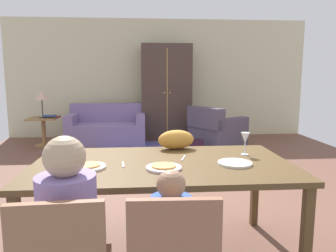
{
  "coord_description": "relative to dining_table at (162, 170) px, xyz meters",
  "views": [
    {
      "loc": [
        -0.37,
        -3.54,
        1.39
      ],
      "look_at": [
        -0.09,
        -0.01,
        0.85
      ],
      "focal_mm": 34.33,
      "sensor_mm": 36.0,
      "label": 1
    }
  ],
  "objects": [
    {
      "name": "armchair",
      "position": [
        1.29,
        3.82,
        -0.38
      ],
      "size": [
        1.18,
        1.18,
        0.82
      ],
      "color": "#4C4353",
      "rests_on": "ground_plane"
    },
    {
      "name": "back_wall",
      "position": [
        0.23,
        5.27,
        0.65
      ],
      "size": [
        6.92,
        0.1,
        2.7
      ],
      "primitive_type": "cube",
      "color": "beige",
      "rests_on": "ground_plane"
    },
    {
      "name": "handbag",
      "position": [
        0.79,
        3.35,
        -0.57
      ],
      "size": [
        0.32,
        0.16,
        0.26
      ],
      "primitive_type": "cube",
      "color": "#2F1625",
      "rests_on": "ground_plane"
    },
    {
      "name": "armoire",
      "position": [
        0.39,
        4.88,
        0.35
      ],
      "size": [
        1.1,
        0.59,
        2.1
      ],
      "color": "#433129",
      "rests_on": "ground_plane"
    },
    {
      "name": "table_lamp",
      "position": [
        -2.15,
        4.25,
        0.31
      ],
      "size": [
        0.26,
        0.26,
        0.54
      ],
      "color": "#4A3C3C",
      "rests_on": "side_table"
    },
    {
      "name": "fork",
      "position": [
        -0.29,
        -0.05,
        0.07
      ],
      "size": [
        0.03,
        0.15,
        0.01
      ],
      "primitive_type": "cube",
      "rotation": [
        0.0,
        0.0,
        0.08
      ],
      "color": "silver",
      "rests_on": "dining_table"
    },
    {
      "name": "ground_plane",
      "position": [
        0.23,
        1.91,
        -0.71
      ],
      "size": [
        6.92,
        6.61,
        0.02
      ],
      "primitive_type": "cube",
      "color": "brown"
    },
    {
      "name": "book_upper",
      "position": [
        -2.0,
        4.21,
        -0.08
      ],
      "size": [
        0.22,
        0.16,
        0.03
      ],
      "primitive_type": "cube",
      "color": "navy",
      "rests_on": "book_lower"
    },
    {
      "name": "area_rug",
      "position": [
        0.23,
        3.65,
        -0.69
      ],
      "size": [
        2.6,
        1.8,
        0.01
      ],
      "primitive_type": "cube",
      "color": "#534F90",
      "rests_on": "ground_plane"
    },
    {
      "name": "book_lower",
      "position": [
        -1.94,
        4.29,
        -0.1
      ],
      "size": [
        0.22,
        0.16,
        0.03
      ],
      "primitive_type": "cube",
      "color": "brown",
      "rests_on": "side_table"
    },
    {
      "name": "cat",
      "position": [
        0.15,
        0.44,
        0.15
      ],
      "size": [
        0.34,
        0.2,
        0.17
      ],
      "primitive_type": "ellipsoid",
      "rotation": [
        0.0,
        0.0,
        0.13
      ],
      "color": "gold",
      "rests_on": "dining_table"
    },
    {
      "name": "pizza_near_child",
      "position": [
        0.0,
        -0.18,
        0.09
      ],
      "size": [
        0.17,
        0.17,
        0.01
      ],
      "primitive_type": "cylinder",
      "color": "gold",
      "rests_on": "plate_near_child"
    },
    {
      "name": "knife",
      "position": [
        0.17,
        0.1,
        0.07
      ],
      "size": [
        0.06,
        0.17,
        0.01
      ],
      "primitive_type": "cube",
      "rotation": [
        0.0,
        0.0,
        -0.29
      ],
      "color": "silver",
      "rests_on": "dining_table"
    },
    {
      "name": "person_man",
      "position": [
        -0.53,
        -0.72,
        -0.18
      ],
      "size": [
        0.3,
        0.41,
        1.11
      ],
      "color": "#373054",
      "rests_on": "ground_plane"
    },
    {
      "name": "pizza_near_man",
      "position": [
        -0.53,
        -0.12,
        0.09
      ],
      "size": [
        0.17,
        0.17,
        0.01
      ],
      "primitive_type": "cylinder",
      "color": "#E0984B",
      "rests_on": "plate_near_man"
    },
    {
      "name": "plate_near_child",
      "position": [
        0.0,
        -0.18,
        0.07
      ],
      "size": [
        0.25,
        0.25,
        0.02
      ],
      "primitive_type": "cylinder",
      "color": "silver",
      "rests_on": "dining_table"
    },
    {
      "name": "dining_table",
      "position": [
        0.0,
        0.0,
        0.0
      ],
      "size": [
        1.92,
        1.08,
        0.76
      ],
      "color": "brown",
      "rests_on": "ground_plane"
    },
    {
      "name": "side_table",
      "position": [
        -2.15,
        4.25,
        -0.32
      ],
      "size": [
        0.56,
        0.56,
        0.58
      ],
      "color": "olive",
      "rests_on": "ground_plane"
    },
    {
      "name": "plate_near_man",
      "position": [
        -0.53,
        -0.12,
        0.07
      ],
      "size": [
        0.25,
        0.25,
        0.02
      ],
      "primitive_type": "cylinder",
      "color": "white",
      "rests_on": "dining_table"
    },
    {
      "name": "wine_glass",
      "position": [
        0.69,
        0.18,
        0.19
      ],
      "size": [
        0.07,
        0.07,
        0.19
      ],
      "color": "silver",
      "rests_on": "dining_table"
    },
    {
      "name": "plate_near_woman",
      "position": [
        0.53,
        -0.1,
        0.07
      ],
      "size": [
        0.25,
        0.25,
        0.02
      ],
      "primitive_type": "cylinder",
      "color": "white",
      "rests_on": "dining_table"
    },
    {
      "name": "couch",
      "position": [
        -0.91,
        4.51,
        -0.39
      ],
      "size": [
        1.61,
        0.86,
        0.82
      ],
      "color": "slate",
      "rests_on": "ground_plane"
    }
  ]
}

